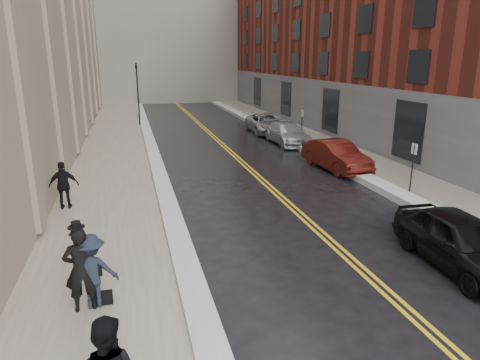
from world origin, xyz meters
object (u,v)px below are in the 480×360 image
pedestrian_main (81,269)px  pedestrian_b (92,271)px  pedestrian_c (64,185)px  car_maroon (336,155)px  car_silver_near (287,133)px  car_black (461,241)px  car_silver_far (266,123)px

pedestrian_main → pedestrian_b: size_ratio=1.13×
pedestrian_b → pedestrian_c: 7.35m
pedestrian_main → pedestrian_c: bearing=-88.3°
car_maroon → pedestrian_c: bearing=-171.9°
car_silver_near → car_black: bearing=-95.9°
car_silver_near → car_silver_far: (-0.00, 4.53, 0.00)m
car_maroon → pedestrian_c: size_ratio=2.54×
car_maroon → pedestrian_c: 13.18m
pedestrian_c → car_black: bearing=146.6°
pedestrian_main → pedestrian_c: 7.41m
car_silver_far → car_maroon: bearing=-87.4°
car_maroon → pedestrian_c: pedestrian_c is taller
car_black → pedestrian_c: (-11.17, 7.43, 0.28)m
car_maroon → pedestrian_b: (-11.29, -10.45, 0.27)m
car_maroon → pedestrian_main: size_ratio=2.30×
car_black → pedestrian_c: 13.42m
pedestrian_b → car_black: bearing=178.1°
car_black → pedestrian_main: (-9.90, 0.13, 0.38)m
pedestrian_c → pedestrian_main: bearing=100.1°
car_silver_near → pedestrian_main: size_ratio=2.47×
pedestrian_b → car_maroon: bearing=-137.8°
car_maroon → car_silver_near: size_ratio=0.93×
car_black → car_maroon: (1.60, 10.68, -0.01)m
car_silver_far → pedestrian_b: size_ratio=2.94×
car_black → pedestrian_b: (-9.69, 0.23, 0.26)m
car_silver_near → car_maroon: bearing=-90.7°
car_black → car_silver_far: size_ratio=0.87×
pedestrian_main → car_maroon: bearing=-145.7°
car_maroon → car_silver_near: car_maroon is taller
car_black → pedestrian_b: size_ratio=2.56×
car_black → pedestrian_b: 9.70m
pedestrian_main → pedestrian_b: pedestrian_main is taller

